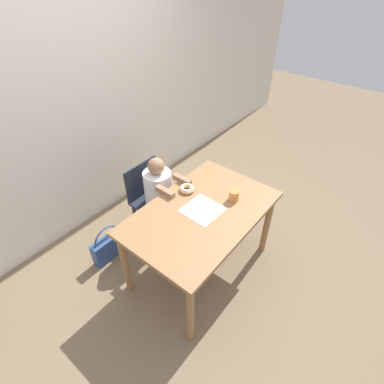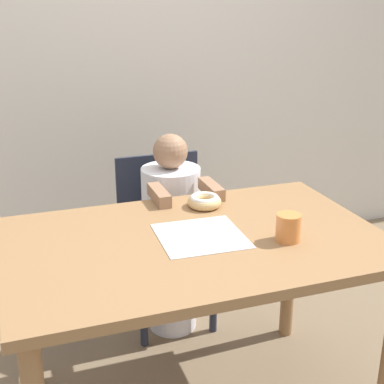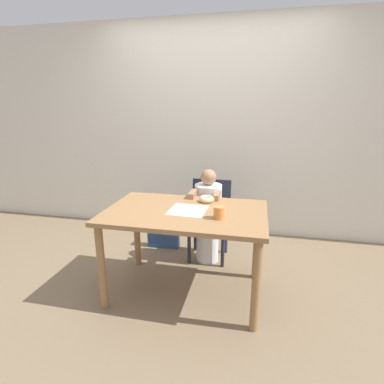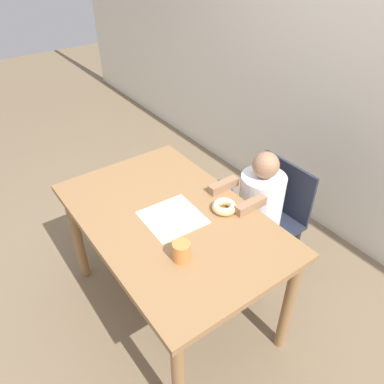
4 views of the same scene
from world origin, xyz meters
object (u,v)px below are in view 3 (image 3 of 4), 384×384
at_px(chair, 209,217).
at_px(cup, 219,213).
at_px(child_figure, 208,217).
at_px(handbag, 164,235).
at_px(donut, 207,199).

xyz_separation_m(chair, cup, (0.19, -0.81, 0.35)).
xyz_separation_m(child_figure, cup, (0.19, -0.70, 0.31)).
distance_m(chair, handbag, 0.62).
height_order(child_figure, donut, child_figure).
bearing_deg(donut, chair, 95.06).
bearing_deg(cup, child_figure, 105.38).
relative_size(child_figure, donut, 7.22).
height_order(chair, donut, chair).
distance_m(child_figure, donut, 0.44).
relative_size(chair, cup, 8.63).
xyz_separation_m(child_figure, handbag, (-0.53, 0.20, -0.33)).
bearing_deg(donut, handbag, 137.66).
relative_size(handbag, cup, 4.16).
distance_m(donut, handbag, 0.99).
bearing_deg(donut, cup, -67.81).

